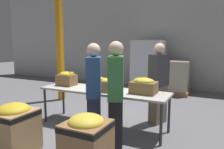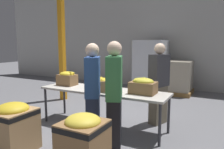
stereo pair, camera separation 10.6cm
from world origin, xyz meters
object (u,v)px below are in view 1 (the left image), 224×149
at_px(volunteer_0, 116,96).
at_px(pallet_stack_1, 174,77).
at_px(banana_box_1, 103,84).
at_px(donation_bin_1, 87,143).
at_px(volunteer_2, 158,84).
at_px(banana_box_0, 67,78).
at_px(volunteer_1, 94,94).
at_px(donation_bin_0, 14,126).
at_px(pallet_stack_0, 148,66).
at_px(banana_box_2, 144,85).
at_px(sorting_table, 103,92).
at_px(support_pillar, 60,32).

distance_m(volunteer_0, pallet_stack_1, 4.39).
relative_size(banana_box_1, donation_bin_1, 0.54).
relative_size(volunteer_2, pallet_stack_1, 1.53).
relative_size(banana_box_0, pallet_stack_1, 0.36).
bearing_deg(volunteer_2, volunteer_1, -8.88).
bearing_deg(donation_bin_0, banana_box_1, 60.72).
bearing_deg(pallet_stack_0, banana_box_1, -85.92).
distance_m(banana_box_0, banana_box_1, 0.99).
distance_m(donation_bin_1, pallet_stack_0, 5.21).
xyz_separation_m(volunteer_0, pallet_stack_0, (-0.81, 4.31, 0.03)).
bearing_deg(donation_bin_0, banana_box_2, 45.22).
bearing_deg(pallet_stack_0, volunteer_2, -68.88).
distance_m(banana_box_2, donation_bin_1, 1.65).
relative_size(banana_box_2, donation_bin_0, 0.60).
distance_m(banana_box_0, banana_box_2, 1.74).
distance_m(banana_box_1, donation_bin_0, 1.69).
bearing_deg(banana_box_1, volunteer_0, -47.00).
relative_size(banana_box_1, donation_bin_0, 0.56).
xyz_separation_m(sorting_table, volunteer_2, (0.92, 0.72, 0.12)).
distance_m(banana_box_2, support_pillar, 3.41).
height_order(sorting_table, banana_box_0, banana_box_0).
height_order(banana_box_0, volunteer_0, volunteer_0).
height_order(volunteer_1, pallet_stack_1, volunteer_1).
bearing_deg(banana_box_0, donation_bin_1, -45.54).
relative_size(volunteer_2, donation_bin_0, 2.17).
distance_m(pallet_stack_0, pallet_stack_1, 0.95).
bearing_deg(pallet_stack_0, donation_bin_1, -81.19).
height_order(banana_box_1, banana_box_2, banana_box_2).
xyz_separation_m(sorting_table, banana_box_1, (0.06, -0.09, 0.18)).
bearing_deg(donation_bin_0, pallet_stack_1, 74.87).
bearing_deg(donation_bin_1, sorting_table, 111.50).
distance_m(sorting_table, banana_box_1, 0.21).
height_order(banana_box_2, donation_bin_1, banana_box_2).
bearing_deg(banana_box_2, banana_box_1, -168.98).
relative_size(volunteer_1, pallet_stack_0, 0.94).
relative_size(sorting_table, pallet_stack_1, 2.37).
distance_m(banana_box_2, volunteer_2, 0.67).
bearing_deg(volunteer_1, pallet_stack_0, -22.43).
height_order(donation_bin_0, donation_bin_1, donation_bin_1).
height_order(sorting_table, banana_box_1, banana_box_1).
bearing_deg(banana_box_2, support_pillar, 156.76).
xyz_separation_m(donation_bin_0, support_pillar, (-1.42, 2.83, 1.59)).
bearing_deg(volunteer_0, pallet_stack_0, -11.96).
relative_size(banana_box_1, volunteer_1, 0.26).
height_order(banana_box_0, volunteer_2, volunteer_2).
distance_m(donation_bin_0, donation_bin_1, 1.32).
bearing_deg(pallet_stack_0, donation_bin_0, -95.85).
height_order(banana_box_1, volunteer_0, volunteer_0).
bearing_deg(volunteer_1, banana_box_0, 30.83).
distance_m(banana_box_0, pallet_stack_0, 3.66).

